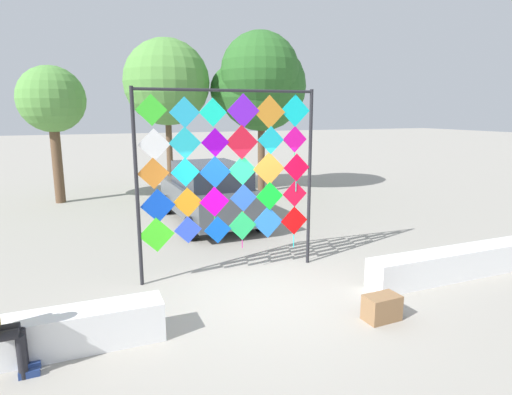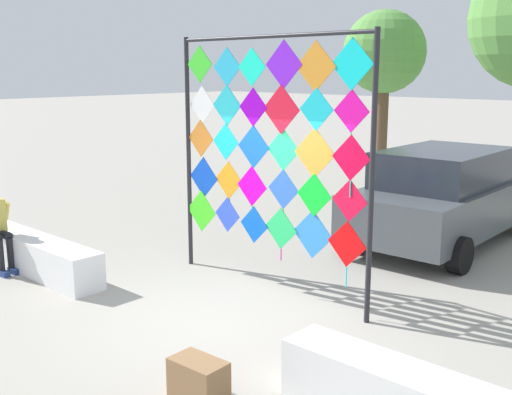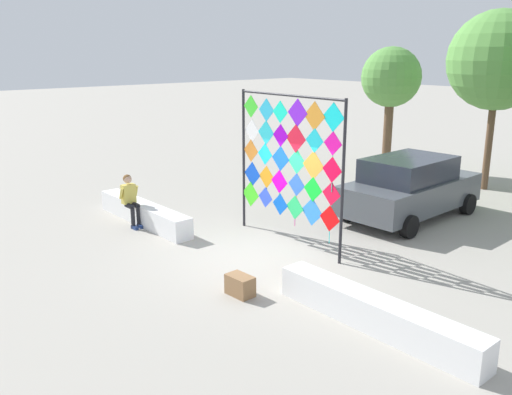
{
  "view_description": "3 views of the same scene",
  "coord_description": "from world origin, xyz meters",
  "px_view_note": "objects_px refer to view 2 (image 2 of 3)",
  "views": [
    {
      "loc": [
        -2.79,
        -6.46,
        3.21
      ],
      "look_at": [
        0.13,
        0.7,
        1.64
      ],
      "focal_mm": 29.86,
      "sensor_mm": 36.0,
      "label": 1
    },
    {
      "loc": [
        5.54,
        -5.23,
        3.17
      ],
      "look_at": [
        0.23,
        0.59,
        1.54
      ],
      "focal_mm": 43.72,
      "sensor_mm": 36.0,
      "label": 2
    },
    {
      "loc": [
        8.93,
        -7.63,
        4.6
      ],
      "look_at": [
        0.01,
        0.1,
        1.41
      ],
      "focal_mm": 38.23,
      "sensor_mm": 36.0,
      "label": 3
    }
  ],
  "objects_px": {
    "cardboard_box_large": "(199,379)",
    "parked_car": "(444,196)",
    "tree_palm_like": "(387,55)",
    "kite_display_rack": "(268,144)"
  },
  "relations": [
    {
      "from": "cardboard_box_large",
      "to": "tree_palm_like",
      "type": "relative_size",
      "value": 0.12
    },
    {
      "from": "tree_palm_like",
      "to": "cardboard_box_large",
      "type": "bearing_deg",
      "value": -66.77
    },
    {
      "from": "cardboard_box_large",
      "to": "tree_palm_like",
      "type": "bearing_deg",
      "value": 113.23
    },
    {
      "from": "parked_car",
      "to": "cardboard_box_large",
      "type": "xyz_separation_m",
      "value": [
        0.81,
        -6.83,
        -0.69
      ]
    },
    {
      "from": "parked_car",
      "to": "tree_palm_like",
      "type": "relative_size",
      "value": 0.96
    },
    {
      "from": "kite_display_rack",
      "to": "tree_palm_like",
      "type": "xyz_separation_m",
      "value": [
        -3.42,
        8.79,
        1.4
      ]
    },
    {
      "from": "parked_car",
      "to": "tree_palm_like",
      "type": "height_order",
      "value": "tree_palm_like"
    },
    {
      "from": "parked_car",
      "to": "cardboard_box_large",
      "type": "distance_m",
      "value": 6.91
    },
    {
      "from": "cardboard_box_large",
      "to": "parked_car",
      "type": "bearing_deg",
      "value": 96.75
    },
    {
      "from": "parked_car",
      "to": "tree_palm_like",
      "type": "xyz_separation_m",
      "value": [
        -4.16,
        4.74,
        2.66
      ]
    }
  ]
}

